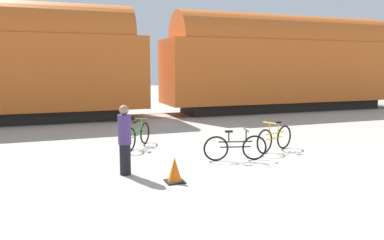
{
  "coord_description": "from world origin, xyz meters",
  "views": [
    {
      "loc": [
        -4.61,
        -8.14,
        2.47
      ],
      "look_at": [
        -1.34,
        0.89,
        1.1
      ],
      "focal_mm": 35.0,
      "sensor_mm": 36.0,
      "label": 1
    }
  ],
  "objects_px": {
    "freight_train": "(154,61)",
    "person_in_purple": "(125,140)",
    "bicycle_yellow": "(275,139)",
    "bicycle_green": "(138,135)",
    "traffic_cone": "(175,171)",
    "bicycle_black": "(235,147)"
  },
  "relations": [
    {
      "from": "freight_train",
      "to": "person_in_purple",
      "type": "distance_m",
      "value": 10.49
    },
    {
      "from": "bicycle_yellow",
      "to": "person_in_purple",
      "type": "bearing_deg",
      "value": -168.56
    },
    {
      "from": "bicycle_yellow",
      "to": "bicycle_green",
      "type": "bearing_deg",
      "value": 152.45
    },
    {
      "from": "person_in_purple",
      "to": "freight_train",
      "type": "bearing_deg",
      "value": 71.2
    },
    {
      "from": "bicycle_green",
      "to": "traffic_cone",
      "type": "bearing_deg",
      "value": -89.79
    },
    {
      "from": "bicycle_yellow",
      "to": "bicycle_green",
      "type": "distance_m",
      "value": 4.14
    },
    {
      "from": "bicycle_black",
      "to": "person_in_purple",
      "type": "height_order",
      "value": "person_in_purple"
    },
    {
      "from": "freight_train",
      "to": "traffic_cone",
      "type": "relative_size",
      "value": 52.53
    },
    {
      "from": "freight_train",
      "to": "bicycle_black",
      "type": "height_order",
      "value": "freight_train"
    },
    {
      "from": "bicycle_green",
      "to": "traffic_cone",
      "type": "xyz_separation_m",
      "value": [
        0.01,
        -3.77,
        -0.12
      ]
    },
    {
      "from": "bicycle_green",
      "to": "traffic_cone",
      "type": "distance_m",
      "value": 3.77
    },
    {
      "from": "bicycle_yellow",
      "to": "bicycle_green",
      "type": "relative_size",
      "value": 1.06
    },
    {
      "from": "freight_train",
      "to": "bicycle_black",
      "type": "xyz_separation_m",
      "value": [
        -0.23,
        -9.49,
        -2.41
      ]
    },
    {
      "from": "bicycle_green",
      "to": "person_in_purple",
      "type": "height_order",
      "value": "person_in_purple"
    },
    {
      "from": "bicycle_yellow",
      "to": "traffic_cone",
      "type": "relative_size",
      "value": 2.88
    },
    {
      "from": "freight_train",
      "to": "person_in_purple",
      "type": "height_order",
      "value": "freight_train"
    },
    {
      "from": "bicycle_green",
      "to": "traffic_cone",
      "type": "relative_size",
      "value": 2.71
    },
    {
      "from": "freight_train",
      "to": "bicycle_green",
      "type": "xyz_separation_m",
      "value": [
        -2.32,
        -6.97,
        -2.4
      ]
    },
    {
      "from": "bicycle_yellow",
      "to": "bicycle_green",
      "type": "height_order",
      "value": "bicycle_yellow"
    },
    {
      "from": "person_in_purple",
      "to": "traffic_cone",
      "type": "height_order",
      "value": "person_in_purple"
    },
    {
      "from": "traffic_cone",
      "to": "bicycle_green",
      "type": "bearing_deg",
      "value": 90.21
    },
    {
      "from": "freight_train",
      "to": "bicycle_yellow",
      "type": "bearing_deg",
      "value": -81.36
    }
  ]
}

